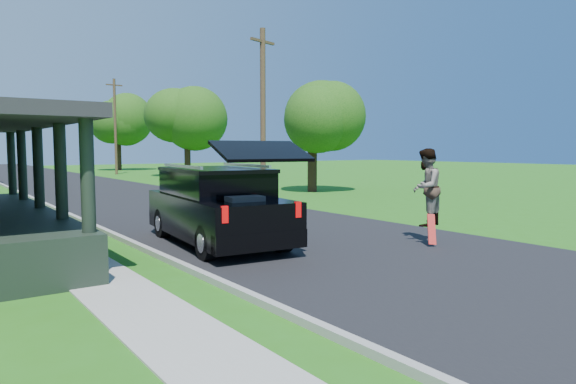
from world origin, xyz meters
TOP-DOWN VIEW (x-y plane):
  - ground at (0.00, 0.00)m, footprint 140.00×140.00m
  - street at (0.00, 20.00)m, footprint 8.00×120.00m
  - curb at (-4.05, 20.00)m, footprint 0.15×120.00m
  - black_suv at (-2.26, 3.34)m, footprint 2.59×5.60m
  - skateboarder at (2.07, 0.52)m, footprint 1.15×1.03m
  - skateboard at (1.79, 0.08)m, footprint 0.36×0.31m
  - tree_right_near at (9.23, 14.27)m, footprint 4.36×4.19m
  - tree_right_mid at (9.89, 31.91)m, footprint 6.08×6.10m
  - tree_right_far at (9.33, 48.66)m, footprint 5.99×5.68m
  - utility_pole_near at (4.50, 11.79)m, footprint 1.51×0.56m
  - utility_pole_far at (6.36, 39.54)m, footprint 1.52×0.29m

SIDE VIEW (x-z plane):
  - ground at x=0.00m, z-range 0.00..0.00m
  - street at x=0.00m, z-range -0.01..0.01m
  - curb at x=-4.05m, z-range -0.06..0.06m
  - skateboard at x=1.79m, z-range 0.04..0.77m
  - black_suv at x=-2.26m, z-range -0.30..2.23m
  - skateboarder at x=2.07m, z-range 0.42..2.37m
  - utility_pole_near at x=4.50m, z-range 0.13..7.84m
  - tree_right_near at x=9.23m, z-range 1.07..7.71m
  - utility_pole_far at x=6.36m, z-range 0.14..8.79m
  - tree_right_mid at x=9.89m, z-range 1.20..9.62m
  - tree_right_far at x=9.33m, z-range 1.55..10.47m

